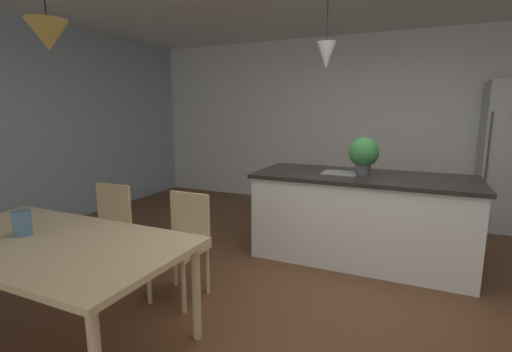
{
  "coord_description": "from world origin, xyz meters",
  "views": [
    {
      "loc": [
        0.5,
        -2.75,
        1.56
      ],
      "look_at": [
        -0.75,
        -0.02,
        1.01
      ],
      "focal_mm": 25.56,
      "sensor_mm": 36.0,
      "label": 1
    }
  ],
  "objects_px": {
    "chair_far_right": "(181,242)",
    "chair_far_left": "(105,228)",
    "dining_table": "(48,249)",
    "refrigerator": "(510,157)",
    "potted_plant_on_island": "(364,153)",
    "vase_on_dining_table": "(22,223)",
    "kitchen_island": "(361,216)"
  },
  "relations": [
    {
      "from": "chair_far_right",
      "to": "chair_far_left",
      "type": "bearing_deg",
      "value": -179.99
    },
    {
      "from": "dining_table",
      "to": "chair_far_right",
      "type": "relative_size",
      "value": 2.18
    },
    {
      "from": "refrigerator",
      "to": "potted_plant_on_island",
      "type": "relative_size",
      "value": 4.96
    },
    {
      "from": "chair_far_left",
      "to": "potted_plant_on_island",
      "type": "xyz_separation_m",
      "value": [
        2.09,
        1.43,
        0.65
      ]
    },
    {
      "from": "chair_far_right",
      "to": "vase_on_dining_table",
      "type": "bearing_deg",
      "value": -127.0
    },
    {
      "from": "vase_on_dining_table",
      "to": "chair_far_left",
      "type": "bearing_deg",
      "value": 103.02
    },
    {
      "from": "chair_far_left",
      "to": "kitchen_island",
      "type": "height_order",
      "value": "kitchen_island"
    },
    {
      "from": "dining_table",
      "to": "kitchen_island",
      "type": "distance_m",
      "value": 2.85
    },
    {
      "from": "kitchen_island",
      "to": "potted_plant_on_island",
      "type": "xyz_separation_m",
      "value": [
        -0.01,
        0.0,
        0.66
      ]
    },
    {
      "from": "dining_table",
      "to": "chair_far_left",
      "type": "bearing_deg",
      "value": 116.37
    },
    {
      "from": "dining_table",
      "to": "potted_plant_on_island",
      "type": "distance_m",
      "value": 2.87
    },
    {
      "from": "dining_table",
      "to": "chair_far_left",
      "type": "relative_size",
      "value": 2.18
    },
    {
      "from": "dining_table",
      "to": "vase_on_dining_table",
      "type": "relative_size",
      "value": 11.18
    },
    {
      "from": "dining_table",
      "to": "kitchen_island",
      "type": "height_order",
      "value": "kitchen_island"
    },
    {
      "from": "refrigerator",
      "to": "vase_on_dining_table",
      "type": "xyz_separation_m",
      "value": [
        -3.47,
        -4.12,
        -0.16
      ]
    },
    {
      "from": "potted_plant_on_island",
      "to": "kitchen_island",
      "type": "bearing_deg",
      "value": 0.0
    },
    {
      "from": "dining_table",
      "to": "refrigerator",
      "type": "bearing_deg",
      "value": 51.84
    },
    {
      "from": "dining_table",
      "to": "refrigerator",
      "type": "xyz_separation_m",
      "value": [
        3.24,
        4.12,
        0.3
      ]
    },
    {
      "from": "kitchen_island",
      "to": "refrigerator",
      "type": "height_order",
      "value": "refrigerator"
    },
    {
      "from": "chair_far_right",
      "to": "refrigerator",
      "type": "relative_size",
      "value": 0.45
    },
    {
      "from": "chair_far_right",
      "to": "kitchen_island",
      "type": "xyz_separation_m",
      "value": [
        1.23,
        1.43,
        -0.01
      ]
    },
    {
      "from": "chair_far_right",
      "to": "potted_plant_on_island",
      "type": "xyz_separation_m",
      "value": [
        1.23,
        1.43,
        0.65
      ]
    },
    {
      "from": "refrigerator",
      "to": "vase_on_dining_table",
      "type": "relative_size",
      "value": 11.33
    },
    {
      "from": "chair_far_right",
      "to": "chair_far_left",
      "type": "height_order",
      "value": "same"
    },
    {
      "from": "chair_far_left",
      "to": "refrigerator",
      "type": "height_order",
      "value": "refrigerator"
    },
    {
      "from": "kitchen_island",
      "to": "potted_plant_on_island",
      "type": "bearing_deg",
      "value": 180.0
    },
    {
      "from": "kitchen_island",
      "to": "refrigerator",
      "type": "distance_m",
      "value": 2.46
    },
    {
      "from": "dining_table",
      "to": "potted_plant_on_island",
      "type": "height_order",
      "value": "potted_plant_on_island"
    },
    {
      "from": "dining_table",
      "to": "kitchen_island",
      "type": "relative_size",
      "value": 0.87
    },
    {
      "from": "chair_far_left",
      "to": "vase_on_dining_table",
      "type": "relative_size",
      "value": 5.12
    },
    {
      "from": "chair_far_left",
      "to": "refrigerator",
      "type": "distance_m",
      "value": 4.92
    },
    {
      "from": "kitchen_island",
      "to": "vase_on_dining_table",
      "type": "relative_size",
      "value": 12.86
    }
  ]
}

